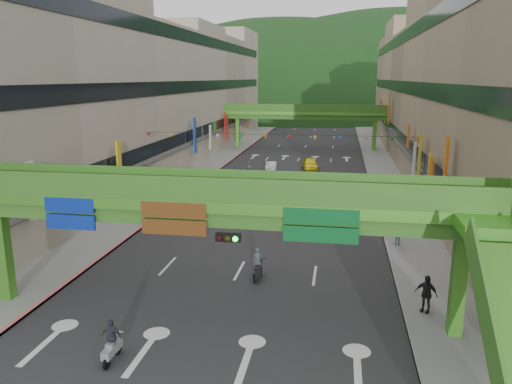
{
  "coord_description": "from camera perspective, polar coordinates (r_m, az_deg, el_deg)",
  "views": [
    {
      "loc": [
        5.67,
        -15.52,
        11.34
      ],
      "look_at": [
        0.0,
        18.0,
        3.5
      ],
      "focal_mm": 35.0,
      "sensor_mm": 36.0,
      "label": 1
    }
  ],
  "objects": [
    {
      "name": "scooter_rider_near",
      "position": [
        28.82,
        0.2,
        -8.34
      ],
      "size": [
        0.7,
        1.59,
        1.88
      ],
      "color": "black",
      "rests_on": "ground"
    },
    {
      "name": "scooter_rider_left",
      "position": [
        21.86,
        -16.2,
        -16.04
      ],
      "size": [
        0.9,
        1.6,
        1.87
      ],
      "color": "gray",
      "rests_on": "ground"
    },
    {
      "name": "sidewalk_left",
      "position": [
        68.54,
        -4.62,
        3.48
      ],
      "size": [
        4.0,
        140.0,
        0.15
      ],
      "primitive_type": "cube",
      "color": "gray",
      "rests_on": "ground"
    },
    {
      "name": "road_slab",
      "position": [
        66.73,
        4.6,
        3.17
      ],
      "size": [
        18.0,
        140.0,
        0.02
      ],
      "primitive_type": "cube",
      "color": "#28282B",
      "rests_on": "ground"
    },
    {
      "name": "scooter_rider_mid",
      "position": [
        38.64,
        3.39,
        -2.51
      ],
      "size": [
        0.93,
        1.58,
        2.01
      ],
      "color": "black",
      "rests_on": "ground"
    },
    {
      "name": "pedestrian_blue",
      "position": [
        35.44,
        15.9,
        -4.78
      ],
      "size": [
        0.81,
        0.56,
        1.66
      ],
      "primitive_type": "imported",
      "rotation": [
        0.0,
        0.0,
        3.06
      ],
      "color": "#374D60",
      "rests_on": "ground"
    },
    {
      "name": "curb_left",
      "position": [
        68.1,
        -3.06,
        3.46
      ],
      "size": [
        0.2,
        140.0,
        0.18
      ],
      "primitive_type": "cube",
      "color": "#CC5959",
      "rests_on": "ground"
    },
    {
      "name": "sidewalk_right",
      "position": [
        66.69,
        14.06,
        2.87
      ],
      "size": [
        4.0,
        140.0,
        0.15
      ],
      "primitive_type": "cube",
      "color": "gray",
      "rests_on": "ground"
    },
    {
      "name": "car_silver",
      "position": [
        61.2,
        1.75,
        2.89
      ],
      "size": [
        1.62,
        3.83,
        1.23
      ],
      "primitive_type": "imported",
      "rotation": [
        0.0,
        0.0,
        0.09
      ],
      "color": "#A7A8AF",
      "rests_on": "ground"
    },
    {
      "name": "overpass_near",
      "position": [
        22.29,
        -3.05,
        -3.0
      ],
      "size": [
        28.0,
        12.27,
        7.1
      ],
      "color": "#4C9E2D",
      "rests_on": "ground"
    },
    {
      "name": "curb_right",
      "position": [
        66.56,
        12.43,
        2.95
      ],
      "size": [
        0.2,
        140.0,
        0.18
      ],
      "primitive_type": "cube",
      "color": "gray",
      "rests_on": "ground"
    },
    {
      "name": "building_row_left",
      "position": [
        70.01,
        -11.19,
        11.2
      ],
      "size": [
        12.8,
        95.0,
        19.0
      ],
      "color": "#9E937F",
      "rests_on": "ground"
    },
    {
      "name": "hill_right",
      "position": [
        196.8,
        15.43,
        9.22
      ],
      "size": [
        208.0,
        176.0,
        128.0
      ],
      "primitive_type": "ellipsoid",
      "color": "#1C4419",
      "rests_on": "ground"
    },
    {
      "name": "pedestrian_dark",
      "position": [
        26.09,
        18.85,
        -11.24
      ],
      "size": [
        1.19,
        0.94,
        1.89
      ],
      "primitive_type": "imported",
      "rotation": [
        0.0,
        0.0,
        -0.5
      ],
      "color": "black",
      "rests_on": "ground"
    },
    {
      "name": "bunting_string",
      "position": [
        46.18,
        2.5,
        6.28
      ],
      "size": [
        26.0,
        0.36,
        0.47
      ],
      "color": "black",
      "rests_on": "ground"
    },
    {
      "name": "overpass_far",
      "position": [
        80.93,
        5.63,
        8.72
      ],
      "size": [
        28.0,
        2.2,
        7.1
      ],
      "color": "#4C9E2D",
      "rests_on": "ground"
    },
    {
      "name": "building_row_right",
      "position": [
        66.87,
        21.41,
        10.5
      ],
      "size": [
        12.8,
        95.0,
        19.0
      ],
      "color": "gray",
      "rests_on": "ground"
    },
    {
      "name": "car_yellow",
      "position": [
        62.67,
        6.21,
        3.19
      ],
      "size": [
        2.46,
        4.7,
        1.52
      ],
      "primitive_type": "imported",
      "rotation": [
        0.0,
        0.0,
        0.15
      ],
      "color": "yellow",
      "rests_on": "ground"
    },
    {
      "name": "parked_scooter_row",
      "position": [
        45.03,
        12.04,
        -1.21
      ],
      "size": [
        1.6,
        9.39,
        1.08
      ],
      "color": "black",
      "rests_on": "ground"
    },
    {
      "name": "hill_left",
      "position": [
        177.09,
        2.92,
        9.29
      ],
      "size": [
        168.0,
        140.0,
        112.0
      ],
      "primitive_type": "ellipsoid",
      "color": "#1C4419",
      "rests_on": "ground"
    },
    {
      "name": "pedestrian_red",
      "position": [
        40.58,
        15.12,
        -2.5
      ],
      "size": [
        0.95,
        0.84,
        1.63
      ],
      "primitive_type": "imported",
      "rotation": [
        0.0,
        0.0,
        0.32
      ],
      "color": "#A73725",
      "rests_on": "ground"
    },
    {
      "name": "scooter_rider_far",
      "position": [
        57.61,
        -0.76,
        2.6
      ],
      "size": [
        0.86,
        1.57,
        1.91
      ],
      "color": "#8D0908",
      "rests_on": "ground"
    }
  ]
}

